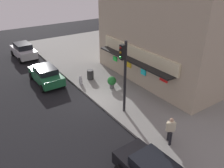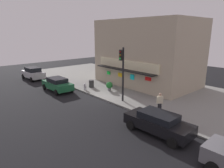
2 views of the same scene
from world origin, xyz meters
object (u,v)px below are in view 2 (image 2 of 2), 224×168
Objects in this scene: parked_car_black at (158,122)px; parked_car_green at (57,84)px; fire_hydrant at (85,87)px; pedestrian at (160,102)px; traffic_light at (122,67)px; potted_plant_by_doorway at (109,86)px; parked_car_silver at (33,73)px; trash_can at (91,84)px.

parked_car_green is at bearing -178.80° from parked_car_black.
fire_hydrant is 3.16m from parked_car_green.
pedestrian is at bearing 4.23° from fire_hydrant.
traffic_light is 4.51m from potted_plant_by_doorway.
fire_hydrant is 10.12m from parked_car_silver.
pedestrian reaches higher than potted_plant_by_doorway.
traffic_light is 8.60m from parked_car_green.
traffic_light is at bearing -21.84° from potted_plant_by_doorway.
parked_car_silver is (-9.89, -2.12, 0.36)m from fire_hydrant.
parked_car_black is (9.29, -3.81, 0.02)m from potted_plant_by_doorway.
potted_plant_by_doorway is 0.22× the size of parked_car_black.
traffic_light is 6.70× the size of fire_hydrant.
traffic_light is 5.89× the size of trash_can.
parked_car_silver is at bearing -161.91° from potted_plant_by_doorway.
parked_car_black is (11.45, -1.99, 0.27)m from fire_hydrant.
parked_car_black is (11.86, -3.19, 0.20)m from trash_can.
potted_plant_by_doorway is at bearing 13.39° from trash_can.
parked_car_green is (-11.83, -2.99, -0.28)m from pedestrian.
trash_can is 2.64m from potted_plant_by_doorway.
parked_car_green is at bearing -165.83° from pedestrian.
trash_can is at bearing 108.94° from fire_hydrant.
fire_hydrant is 0.18× the size of parked_car_silver.
pedestrian is 3.26m from parked_car_black.
trash_can is 0.19× the size of parked_car_black.
parked_car_black is at bearing -22.26° from potted_plant_by_doorway.
parked_car_black reaches higher than potted_plant_by_doorway.
fire_hydrant is at bearing -71.06° from trash_can.
parked_car_silver is at bearing -171.76° from pedestrian.
trash_can is at bearing 63.07° from parked_car_green.
parked_car_silver is (-15.44, -2.57, -2.53)m from traffic_light.
potted_plant_by_doorway is 10.04m from parked_car_black.
fire_hydrant is 0.88× the size of trash_can.
potted_plant_by_doorway is 12.67m from parked_car_silver.
traffic_light reaches higher than parked_car_green.
parked_car_silver is at bearing -160.67° from trash_can.
fire_hydrant is 1.28m from trash_can.
parked_car_silver reaches higher than trash_can.
fire_hydrant is 0.45× the size of pedestrian.
potted_plant_by_doorway is (2.15, 1.82, 0.25)m from fire_hydrant.
parked_car_silver is (-12.04, -3.93, 0.11)m from potted_plant_by_doorway.
traffic_light reaches higher than parked_car_silver.
pedestrian is (4.10, 0.26, -2.33)m from traffic_light.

